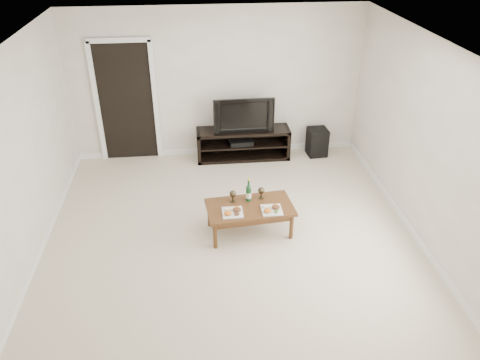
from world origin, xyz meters
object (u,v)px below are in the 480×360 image
subwoofer (317,142)px  coffee_table (250,219)px  media_console (243,144)px  television (243,114)px

subwoofer → coffee_table: size_ratio=0.43×
media_console → subwoofer: media_console is taller
media_console → coffee_table: (-0.16, -2.23, -0.07)m
media_console → subwoofer: 1.34m
media_console → television: (-0.00, 0.00, 0.58)m
subwoofer → coffee_table: (-1.50, -2.22, -0.04)m
subwoofer → coffee_table: 2.68m
television → coffee_table: television is taller
television → subwoofer: size_ratio=2.09×
subwoofer → media_console: bearing=175.7°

